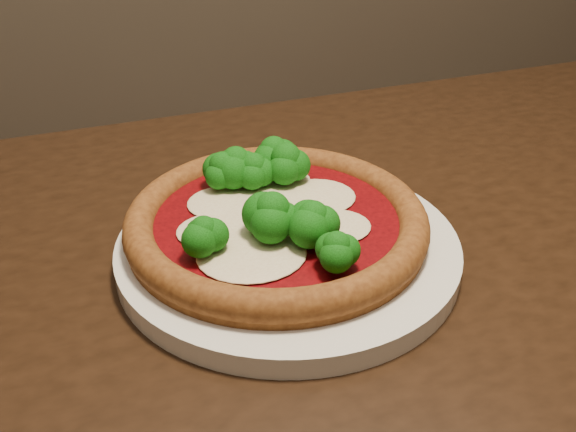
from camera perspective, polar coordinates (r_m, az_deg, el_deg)
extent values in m
cube|color=black|center=(0.53, 9.93, -8.14)|extent=(1.37, 0.96, 0.04)
cylinder|color=black|center=(1.29, 23.98, -4.93)|extent=(0.06, 0.06, 0.71)
cylinder|color=silver|center=(0.54, 0.00, -2.83)|extent=(0.28, 0.28, 0.02)
cylinder|color=brown|center=(0.54, -1.01, -0.95)|extent=(0.25, 0.25, 0.01)
torus|color=brown|center=(0.53, -1.02, -0.31)|extent=(0.25, 0.25, 0.03)
cylinder|color=#6D0509|center=(0.53, -1.02, -0.26)|extent=(0.20, 0.20, 0.00)
ellipsoid|color=beige|center=(0.52, -6.71, -1.25)|extent=(0.06, 0.05, 0.00)
ellipsoid|color=beige|center=(0.52, 4.25, -0.90)|extent=(0.06, 0.05, 0.00)
ellipsoid|color=beige|center=(0.55, -5.63, 1.25)|extent=(0.07, 0.06, 0.01)
ellipsoid|color=beige|center=(0.56, 2.41, 1.73)|extent=(0.07, 0.06, 0.01)
ellipsoid|color=beige|center=(0.54, -1.52, 0.78)|extent=(0.09, 0.08, 0.01)
ellipsoid|color=beige|center=(0.48, -3.24, -3.37)|extent=(0.08, 0.08, 0.01)
ellipsoid|color=beige|center=(0.58, -1.28, 3.10)|extent=(0.07, 0.06, 0.01)
ellipsoid|color=#147813|center=(0.56, -5.82, 4.27)|extent=(0.04, 0.04, 0.04)
ellipsoid|color=#147813|center=(0.49, -1.42, 0.29)|extent=(0.05, 0.05, 0.04)
ellipsoid|color=#147813|center=(0.48, -7.49, -1.46)|extent=(0.04, 0.04, 0.03)
ellipsoid|color=#147813|center=(0.57, -0.17, 4.96)|extent=(0.05, 0.05, 0.04)
ellipsoid|color=#147813|center=(0.46, 4.37, -2.85)|extent=(0.04, 0.04, 0.03)
ellipsoid|color=#147813|center=(0.49, 2.22, -0.32)|extent=(0.04, 0.04, 0.04)
ellipsoid|color=#147813|center=(0.59, -1.27, 5.63)|extent=(0.05, 0.05, 0.04)
ellipsoid|color=#147813|center=(0.57, -4.64, 4.65)|extent=(0.05, 0.05, 0.04)
ellipsoid|color=#147813|center=(0.56, -3.10, 4.26)|extent=(0.04, 0.04, 0.03)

